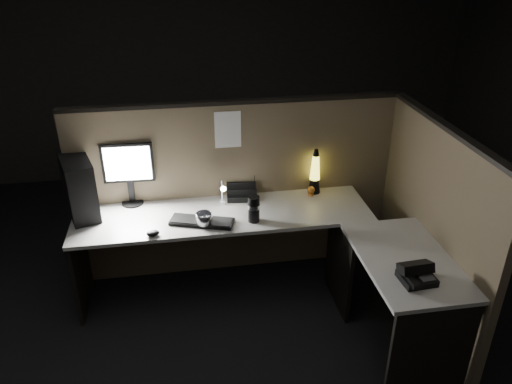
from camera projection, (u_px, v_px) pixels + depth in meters
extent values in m
plane|color=black|center=(255.00, 336.00, 3.71)|extent=(6.00, 6.00, 0.00)
plane|color=#282623|center=(213.00, 63.00, 5.72)|extent=(6.00, 0.00, 6.00)
cube|color=brown|center=(237.00, 190.00, 4.18)|extent=(2.66, 0.06, 1.50)
cube|color=brown|center=(432.00, 228.00, 3.64)|extent=(0.06, 1.66, 1.50)
cube|color=beige|center=(223.00, 215.00, 3.88)|extent=(2.30, 0.60, 0.03)
cube|color=beige|center=(406.00, 260.00, 3.35)|extent=(0.60, 1.00, 0.03)
cube|color=black|center=(81.00, 267.00, 3.89)|extent=(0.03, 0.55, 0.70)
cube|color=black|center=(431.00, 353.00, 3.09)|extent=(0.55, 0.03, 0.70)
cube|color=black|center=(339.00, 265.00, 3.91)|extent=(0.03, 0.55, 0.70)
cube|color=black|center=(79.00, 187.00, 3.77)|extent=(0.32, 0.48, 0.46)
cylinder|color=black|center=(133.00, 203.00, 4.02)|extent=(0.17, 0.17, 0.01)
cube|color=black|center=(131.00, 190.00, 3.99)|extent=(0.05, 0.04, 0.19)
cube|color=black|center=(128.00, 163.00, 3.87)|extent=(0.40, 0.05, 0.32)
cube|color=white|center=(128.00, 164.00, 3.85)|extent=(0.35, 0.02, 0.27)
cube|color=black|center=(202.00, 222.00, 3.74)|extent=(0.50, 0.30, 0.02)
ellipsoid|color=black|center=(153.00, 233.00, 3.58)|extent=(0.10, 0.08, 0.04)
cube|color=white|center=(222.00, 202.00, 4.01)|extent=(0.04, 0.05, 0.03)
cylinder|color=white|center=(222.00, 191.00, 3.96)|extent=(0.01, 0.01, 0.17)
cylinder|color=white|center=(222.00, 184.00, 3.87)|extent=(0.01, 0.12, 0.01)
sphere|color=white|center=(223.00, 189.00, 3.81)|extent=(0.04, 0.04, 0.04)
cube|color=black|center=(242.00, 194.00, 4.11)|extent=(0.26, 0.23, 0.05)
cube|color=black|center=(242.00, 192.00, 4.06)|extent=(0.24, 0.04, 0.09)
cube|color=black|center=(240.00, 182.00, 4.14)|extent=(0.24, 0.04, 0.16)
cone|color=black|center=(314.00, 185.00, 4.17)|extent=(0.10, 0.10, 0.12)
cone|color=#FFF243|center=(315.00, 167.00, 4.09)|extent=(0.08, 0.08, 0.21)
sphere|color=brown|center=(315.00, 175.00, 4.12)|extent=(0.04, 0.04, 0.04)
sphere|color=brown|center=(315.00, 166.00, 4.09)|extent=(0.03, 0.03, 0.03)
cone|color=black|center=(316.00, 153.00, 4.03)|extent=(0.05, 0.05, 0.06)
cylinder|color=black|center=(254.00, 209.00, 3.73)|extent=(0.09, 0.09, 0.21)
imported|color=silver|center=(204.00, 220.00, 3.69)|extent=(0.17, 0.17, 0.11)
sphere|color=orange|center=(311.00, 190.00, 4.12)|extent=(0.06, 0.06, 0.06)
cube|color=white|center=(228.00, 130.00, 3.88)|extent=(0.21, 0.00, 0.30)
cube|color=black|center=(417.00, 278.00, 3.11)|extent=(0.22, 0.19, 0.04)
cube|color=black|center=(415.00, 268.00, 3.12)|extent=(0.21, 0.14, 0.10)
cube|color=black|center=(411.00, 280.00, 3.05)|extent=(0.05, 0.16, 0.03)
cube|color=#3F3F42|center=(426.00, 277.00, 3.08)|extent=(0.10, 0.10, 0.00)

